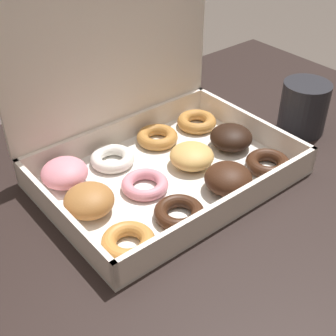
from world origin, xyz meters
The scene contains 3 objects.
dining_table centered at (0.00, 0.00, 0.63)m, with size 1.21×0.75×0.73m.
donut_box centered at (0.02, 0.06, 0.79)m, with size 0.40×0.29×0.34m.
coffee_mug centered at (0.32, -0.01, 0.78)m, with size 0.09×0.09×0.10m.
Camera 1 is at (-0.36, -0.44, 1.20)m, focal length 50.00 mm.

